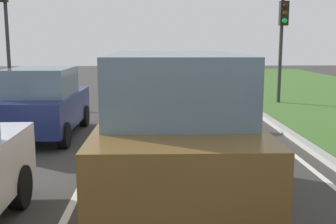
{
  "coord_description": "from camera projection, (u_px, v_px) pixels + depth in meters",
  "views": [
    {
      "loc": [
        0.52,
        2.63,
        2.44
      ],
      "look_at": [
        0.8,
        9.86,
        1.2
      ],
      "focal_mm": 44.31,
      "sensor_mm": 36.0,
      "label": 1
    }
  ],
  "objects": [
    {
      "name": "ground_plane",
      "position": [
        133.0,
        129.0,
        11.59
      ],
      "size": [
        60.0,
        60.0,
        0.0
      ],
      "primitive_type": "plane",
      "color": "#383533"
    },
    {
      "name": "car_suv_ahead",
      "position": [
        175.0,
        133.0,
        5.81
      ],
      "size": [
        2.03,
        4.53,
        2.28
      ],
      "rotation": [
        0.0,
        0.0,
        -0.02
      ],
      "color": "brown",
      "rests_on": "ground"
    },
    {
      "name": "car_hatchback_far",
      "position": [
        44.0,
        103.0,
        10.59
      ],
      "size": [
        1.8,
        3.74,
        1.78
      ],
      "rotation": [
        0.0,
        0.0,
        -0.02
      ],
      "color": "navy",
      "rests_on": "ground"
    },
    {
      "name": "traffic_light_near_right",
      "position": [
        282.0,
        31.0,
        15.71
      ],
      "size": [
        0.32,
        0.5,
        4.22
      ],
      "color": "#2D2D2D",
      "rests_on": "ground"
    },
    {
      "name": "lane_line_center",
      "position": [
        108.0,
        129.0,
        11.56
      ],
      "size": [
        0.12,
        32.0,
        0.01
      ],
      "primitive_type": "cube",
      "color": "silver",
      "rests_on": "ground"
    },
    {
      "name": "lane_line_right_edge",
      "position": [
        261.0,
        128.0,
        11.73
      ],
      "size": [
        0.12,
        32.0,
        0.01
      ],
      "primitive_type": "cube",
      "color": "silver",
      "rests_on": "ground"
    },
    {
      "name": "curb_right",
      "position": [
        278.0,
        126.0,
        11.74
      ],
      "size": [
        0.24,
        48.0,
        0.12
      ],
      "primitive_type": "cube",
      "color": "#9E9B93",
      "rests_on": "ground"
    },
    {
      "name": "traffic_light_overhead_left",
      "position": [
        5.0,
        16.0,
        15.82
      ],
      "size": [
        0.32,
        0.5,
        4.94
      ],
      "color": "#2D2D2D",
      "rests_on": "ground"
    }
  ]
}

